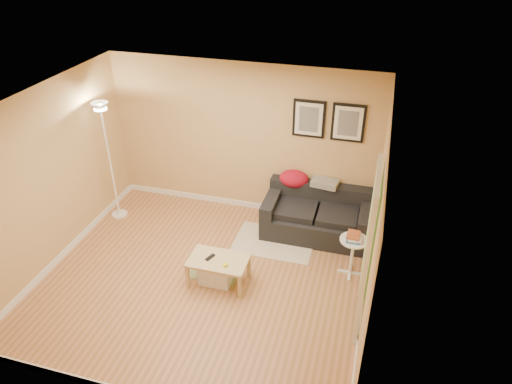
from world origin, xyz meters
TOP-DOWN VIEW (x-y plane):
  - floor at (0.00, 0.00)m, footprint 4.50×4.50m
  - ceiling at (0.00, 0.00)m, footprint 4.50×4.50m
  - wall_back at (0.00, 2.00)m, footprint 4.50×0.00m
  - wall_front at (0.00, -2.00)m, footprint 4.50×0.00m
  - wall_left at (-2.25, 0.00)m, footprint 0.00×4.00m
  - wall_right at (2.25, 0.00)m, footprint 0.00×4.00m
  - baseboard_back at (0.00, 1.99)m, footprint 4.50×0.02m
  - baseboard_left at (-2.24, 0.00)m, footprint 0.02×4.00m
  - baseboard_right at (2.24, 0.00)m, footprint 0.02×4.00m
  - sofa at (1.38, 1.53)m, footprint 1.70×0.90m
  - red_throw at (0.91, 1.87)m, footprint 0.48×0.36m
  - plaid_throw at (1.42, 1.85)m, footprint 0.45×0.32m
  - framed_print_left at (1.08, 1.98)m, footprint 0.50×0.04m
  - framed_print_right at (1.68, 1.98)m, footprint 0.50×0.04m
  - area_rug at (0.78, 1.10)m, footprint 1.25×0.85m
  - green_runner at (0.11, 0.19)m, footprint 0.70×0.50m
  - coffee_table at (0.25, -0.01)m, footprint 0.86×0.56m
  - remote_control at (0.13, -0.01)m, footprint 0.10×0.17m
  - tape_roll at (0.39, -0.11)m, footprint 0.07×0.07m
  - storage_bin at (0.20, -0.00)m, footprint 0.46×0.34m
  - side_table at (2.02, 0.68)m, footprint 0.40×0.40m
  - book_stack at (2.01, 0.69)m, footprint 0.21×0.27m
  - floor_lamp at (-2.00, 1.13)m, footprint 0.27×0.27m
  - doorway at (2.20, -0.15)m, footprint 0.12×1.01m

SIDE VIEW (x-z plane):
  - floor at x=0.00m, z-range 0.00..0.00m
  - area_rug at x=0.78m, z-range 0.00..0.01m
  - green_runner at x=0.11m, z-range 0.00..0.01m
  - baseboard_back at x=0.00m, z-range 0.00..0.10m
  - baseboard_left at x=-2.24m, z-range 0.00..0.10m
  - baseboard_right at x=2.24m, z-range 0.00..0.10m
  - storage_bin at x=0.20m, z-range 0.00..0.29m
  - coffee_table at x=0.25m, z-range 0.00..0.41m
  - side_table at x=2.02m, z-range 0.00..0.61m
  - sofa at x=1.38m, z-range 0.00..0.75m
  - remote_control at x=0.13m, z-range 0.41..0.43m
  - tape_roll at x=0.39m, z-range 0.41..0.44m
  - book_stack at x=2.01m, z-range 0.61..0.70m
  - red_throw at x=0.91m, z-range 0.63..0.91m
  - plaid_throw at x=1.42m, z-range 0.73..0.83m
  - floor_lamp at x=-2.00m, z-range -0.06..2.01m
  - doorway at x=2.20m, z-range -0.04..2.09m
  - wall_back at x=0.00m, z-range -0.95..3.55m
  - wall_front at x=0.00m, z-range -0.95..3.55m
  - wall_left at x=-2.25m, z-range -0.70..3.30m
  - wall_right at x=2.25m, z-range -0.70..3.30m
  - framed_print_left at x=1.08m, z-range 1.50..2.10m
  - framed_print_right at x=1.68m, z-range 1.50..2.10m
  - ceiling at x=0.00m, z-range 2.60..2.60m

